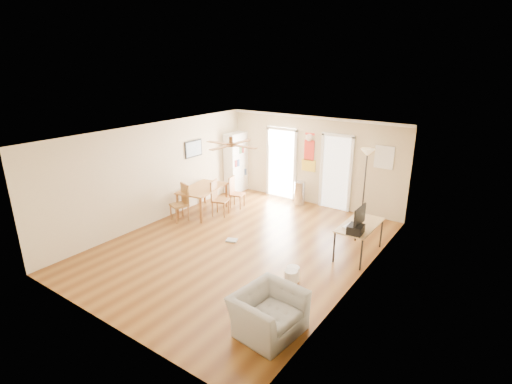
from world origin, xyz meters
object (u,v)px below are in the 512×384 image
Objects in this scene: dining_chair_right_a at (237,193)px; torchiere_lamp at (364,184)px; dining_chair_right_b at (220,198)px; armchair at (268,313)px; wastebasket_b at (291,278)px; trash_can at (299,193)px; printer at (356,229)px; wastebasket_a at (293,274)px; dining_chair_near at (179,203)px; computer_desk at (359,239)px; bookshelf at (236,162)px; dining_table at (203,200)px.

torchiere_lamp reaches higher than dining_chair_right_a.
dining_chair_right_b reaches higher than armchair.
dining_chair_right_b is 3.90m from wastebasket_b.
dining_chair_right_b reaches higher than trash_can.
trash_can reaches higher than wastebasket_b.
wastebasket_a is (-0.72, -1.26, -0.66)m from printer.
printer is 2.85m from armchair.
dining_chair_right_a is at bearing -138.22° from trash_can.
armchair is (2.37, -5.32, -0.01)m from trash_can.
dining_chair_near is 1.39× the size of trash_can.
computer_desk is 1.29× the size of armchair.
dining_chair_right_b is 2.84× the size of printer.
torchiere_lamp reaches higher than dining_chair_near.
armchair is (4.69, -5.29, -0.62)m from bookshelf.
dining_chair_near is 5.03m from armchair.
printer reaches higher than wastebasket_a.
bookshelf is at bearing 23.22° from dining_chair_right_a.
dining_table is 2.84m from trash_can.
dining_chair_right_b reaches higher than computer_desk.
trash_can is 0.53× the size of computer_desk.
wastebasket_b is at bearing 4.50° from dining_chair_near.
wastebasket_a is (3.33, -1.80, -0.35)m from dining_chair_right_b.
wastebasket_b reaches higher than wastebasket_a.
armchair is at bearing -152.24° from dining_chair_right_a.
dining_table is (0.39, -2.06, -0.60)m from bookshelf.
printer is 0.33× the size of armchair.
computer_desk reaches higher than wastebasket_a.
bookshelf reaches higher than wastebasket_b.
dining_chair_right_a is 4.27m from printer.
trash_can is (1.93, 2.09, -0.01)m from dining_table.
computer_desk reaches higher than armchair.
dining_chair_right_b is (0.00, -0.75, 0.04)m from dining_chair_right_a.
dining_chair_near is 3.39× the size of wastebasket_a.
dining_chair_right_b is 3.80m from wastebasket_a.
torchiere_lamp is 6.52× the size of wastebasket_b.
trash_can is (1.38, 1.98, -0.14)m from dining_chair_right_b.
dining_table reaches higher than wastebasket_b.
armchair is at bearing -65.96° from trash_can.
bookshelf is 2.92m from dining_chair_near.
dining_chair_near is 4.10m from wastebasket_a.
dining_chair_near is 0.52× the size of torchiere_lamp.
armchair is (4.30, -3.23, -0.02)m from dining_table.
dining_chair_right_b is 1.00× the size of dining_chair_near.
dining_table is 4.64m from printer.
dining_table reaches higher than wastebasket_a.
dining_chair_near is at bearing 126.21° from dining_chair_right_b.
torchiere_lamp is at bearing 108.14° from computer_desk.
dining_chair_right_a is (0.55, 0.86, 0.09)m from dining_table.
computer_desk is 4.62× the size of wastebasket_a.
bookshelf reaches higher than wastebasket_a.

